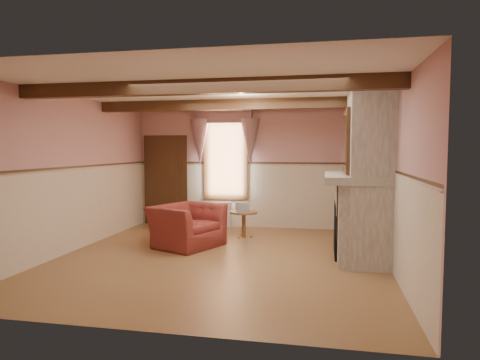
% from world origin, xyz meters
% --- Properties ---
extents(floor, '(5.50, 6.00, 0.01)m').
position_xyz_m(floor, '(0.00, 0.00, 0.00)').
color(floor, brown).
rests_on(floor, ground).
extents(ceiling, '(5.50, 6.00, 0.01)m').
position_xyz_m(ceiling, '(0.00, 0.00, 2.80)').
color(ceiling, silver).
rests_on(ceiling, wall_back).
extents(wall_back, '(5.50, 0.02, 2.80)m').
position_xyz_m(wall_back, '(0.00, 3.00, 1.40)').
color(wall_back, tan).
rests_on(wall_back, floor).
extents(wall_front, '(5.50, 0.02, 2.80)m').
position_xyz_m(wall_front, '(0.00, -3.00, 1.40)').
color(wall_front, tan).
rests_on(wall_front, floor).
extents(wall_left, '(0.02, 6.00, 2.80)m').
position_xyz_m(wall_left, '(-2.75, 0.00, 1.40)').
color(wall_left, tan).
rests_on(wall_left, floor).
extents(wall_right, '(0.02, 6.00, 2.80)m').
position_xyz_m(wall_right, '(2.75, 0.00, 1.40)').
color(wall_right, tan).
rests_on(wall_right, floor).
extents(wainscot, '(5.50, 6.00, 1.50)m').
position_xyz_m(wainscot, '(0.00, 0.00, 0.75)').
color(wainscot, beige).
rests_on(wainscot, floor).
extents(chair_rail, '(5.50, 6.00, 0.08)m').
position_xyz_m(chair_rail, '(0.00, 0.00, 1.50)').
color(chair_rail, black).
rests_on(chair_rail, wainscot).
extents(firebox, '(0.20, 0.95, 0.90)m').
position_xyz_m(firebox, '(2.00, 0.60, 0.45)').
color(firebox, black).
rests_on(firebox, floor).
extents(armchair, '(1.47, 1.54, 0.79)m').
position_xyz_m(armchair, '(-0.83, 0.72, 0.39)').
color(armchair, maroon).
rests_on(armchair, floor).
extents(side_table, '(0.73, 0.73, 0.55)m').
position_xyz_m(side_table, '(0.08, 1.73, 0.28)').
color(side_table, brown).
rests_on(side_table, floor).
extents(book_stack, '(0.34, 0.38, 0.20)m').
position_xyz_m(book_stack, '(0.05, 1.71, 0.65)').
color(book_stack, '#B7AD8C').
rests_on(book_stack, side_table).
extents(radiator, '(0.72, 0.43, 0.60)m').
position_xyz_m(radiator, '(-0.76, 2.70, 0.30)').
color(radiator, silver).
rests_on(radiator, floor).
extents(bowl, '(0.37, 0.37, 0.09)m').
position_xyz_m(bowl, '(2.24, 0.39, 1.47)').
color(bowl, brown).
rests_on(bowl, mantel).
extents(mantel_clock, '(0.14, 0.24, 0.20)m').
position_xyz_m(mantel_clock, '(2.24, 1.40, 1.52)').
color(mantel_clock, black).
rests_on(mantel_clock, mantel).
extents(oil_lamp, '(0.11, 0.11, 0.28)m').
position_xyz_m(oil_lamp, '(2.24, 1.00, 1.56)').
color(oil_lamp, '#CC8339').
rests_on(oil_lamp, mantel).
extents(candle_red, '(0.06, 0.06, 0.16)m').
position_xyz_m(candle_red, '(2.24, 0.02, 1.50)').
color(candle_red, '#A91419').
rests_on(candle_red, mantel).
extents(jar_yellow, '(0.06, 0.06, 0.12)m').
position_xyz_m(jar_yellow, '(2.24, 0.26, 1.48)').
color(jar_yellow, gold).
rests_on(jar_yellow, mantel).
extents(fireplace, '(0.85, 2.00, 2.80)m').
position_xyz_m(fireplace, '(2.42, 0.60, 1.40)').
color(fireplace, gray).
rests_on(fireplace, floor).
extents(mantel, '(1.05, 2.05, 0.12)m').
position_xyz_m(mantel, '(2.24, 0.60, 1.36)').
color(mantel, gray).
rests_on(mantel, fireplace).
extents(overmantel_mirror, '(0.06, 1.44, 1.04)m').
position_xyz_m(overmantel_mirror, '(2.06, 0.60, 1.97)').
color(overmantel_mirror, silver).
rests_on(overmantel_mirror, fireplace).
extents(door, '(1.10, 0.10, 2.10)m').
position_xyz_m(door, '(-2.10, 2.94, 1.05)').
color(door, black).
rests_on(door, floor).
extents(window, '(1.06, 0.08, 2.02)m').
position_xyz_m(window, '(-0.60, 2.97, 1.65)').
color(window, white).
rests_on(window, wall_back).
extents(window_drapes, '(1.30, 0.14, 1.40)m').
position_xyz_m(window_drapes, '(-0.60, 2.88, 2.25)').
color(window_drapes, gray).
rests_on(window_drapes, wall_back).
extents(ceiling_beam_front, '(5.50, 0.18, 0.20)m').
position_xyz_m(ceiling_beam_front, '(0.00, -1.20, 2.70)').
color(ceiling_beam_front, black).
rests_on(ceiling_beam_front, ceiling).
extents(ceiling_beam_back, '(5.50, 0.18, 0.20)m').
position_xyz_m(ceiling_beam_back, '(0.00, 1.20, 2.70)').
color(ceiling_beam_back, black).
rests_on(ceiling_beam_back, ceiling).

